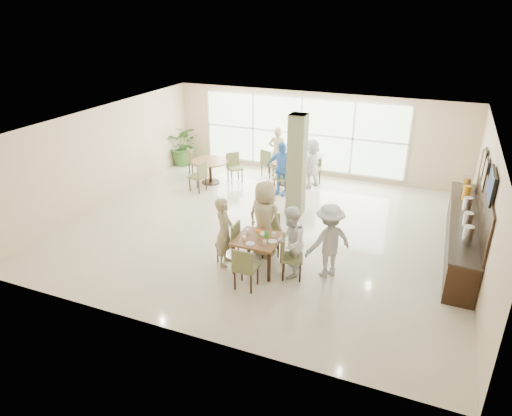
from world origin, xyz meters
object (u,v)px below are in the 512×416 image
at_px(adult_b, 312,163).
at_px(teen_far, 265,219).
at_px(adult_standing, 278,152).
at_px(round_table_right, 288,167).
at_px(teen_standing, 329,241).
at_px(teen_left, 224,232).
at_px(main_table, 258,242).
at_px(teen_right, 290,242).
at_px(buffet_counter, 463,232).
at_px(potted_plant, 184,145).
at_px(round_table_left, 210,165).
at_px(adult_a, 281,168).

bearing_deg(adult_b, teen_far, 25.49).
relative_size(teen_far, adult_standing, 1.07).
relative_size(round_table_right, teen_standing, 0.64).
bearing_deg(teen_left, main_table, -93.83).
relative_size(main_table, teen_right, 0.61).
bearing_deg(buffet_counter, teen_right, -144.60).
bearing_deg(potted_plant, round_table_right, -6.24).
bearing_deg(teen_far, main_table, 112.82).
height_order(round_table_right, buffet_counter, buffet_counter).
bearing_deg(main_table, teen_right, 1.17).
xyz_separation_m(main_table, buffet_counter, (4.14, 2.44, -0.11)).
relative_size(teen_left, teen_far, 0.88).
bearing_deg(adult_standing, round_table_left, 29.14).
height_order(round_table_right, teen_right, teen_right).
distance_m(potted_plant, adult_a, 4.46).
bearing_deg(teen_left, round_table_right, -8.20).
xyz_separation_m(potted_plant, adult_a, (4.24, -1.38, 0.10)).
distance_m(main_table, teen_right, 0.73).
bearing_deg(buffet_counter, teen_far, -157.25).
xyz_separation_m(potted_plant, adult_standing, (3.57, 0.14, 0.11)).
xyz_separation_m(teen_left, teen_far, (0.66, 0.77, 0.11)).
xyz_separation_m(adult_a, adult_standing, (-0.67, 1.52, 0.02)).
bearing_deg(teen_left, adult_b, -16.38).
bearing_deg(teen_left, round_table_left, 19.62).
height_order(teen_far, adult_standing, teen_far).
relative_size(potted_plant, adult_a, 0.89).
height_order(teen_left, adult_b, teen_left).
bearing_deg(adult_a, adult_b, 61.09).
relative_size(potted_plant, teen_right, 0.93).
bearing_deg(main_table, teen_left, -172.21).
distance_m(main_table, teen_far, 0.72).
relative_size(potted_plant, teen_left, 0.93).
bearing_deg(round_table_right, teen_left, -86.58).
bearing_deg(round_table_right, teen_standing, -62.41).
bearing_deg(adult_b, teen_right, 34.10).
distance_m(main_table, adult_a, 4.41).
height_order(potted_plant, teen_right, teen_right).
relative_size(teen_standing, adult_standing, 0.97).
bearing_deg(round_table_right, teen_far, -77.94).
height_order(teen_right, adult_a, adult_a).
xyz_separation_m(round_table_right, teen_left, (0.32, -5.33, 0.23)).
relative_size(round_table_right, adult_a, 0.64).
height_order(teen_left, adult_standing, adult_standing).
bearing_deg(adult_b, buffet_counter, 80.51).
bearing_deg(teen_right, adult_standing, -169.69).
xyz_separation_m(adult_b, adult_standing, (-1.35, 0.54, 0.06)).
height_order(main_table, teen_right, teen_right).
xyz_separation_m(teen_left, teen_right, (1.49, 0.12, -0.01)).
distance_m(round_table_left, potted_plant, 2.21).
bearing_deg(adult_a, potted_plant, 167.88).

